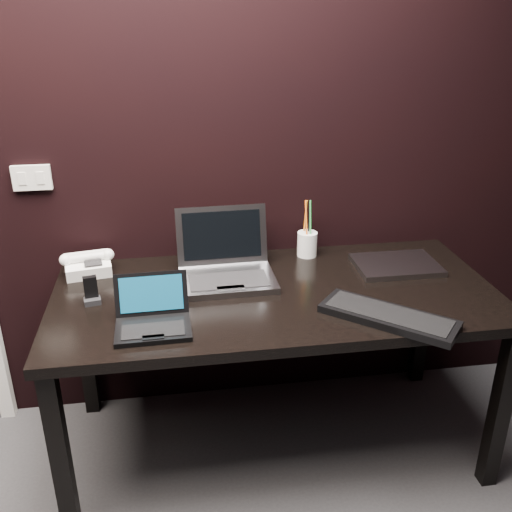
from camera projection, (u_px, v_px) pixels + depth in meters
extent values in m
plane|color=black|center=(186.00, 127.00, 2.29)|extent=(4.00, 0.00, 4.00)
cube|color=silver|center=(32.00, 178.00, 2.26)|extent=(0.15, 0.02, 0.10)
cube|color=silver|center=(22.00, 179.00, 2.25)|extent=(0.03, 0.01, 0.05)
cube|color=silver|center=(40.00, 178.00, 2.26)|extent=(0.03, 0.01, 0.05)
cube|color=black|center=(276.00, 295.00, 2.20)|extent=(1.70, 0.80, 0.04)
cube|color=black|center=(60.00, 457.00, 1.92)|extent=(0.06, 0.06, 0.70)
cube|color=black|center=(500.00, 410.00, 2.15)|extent=(0.06, 0.06, 0.70)
cube|color=black|center=(85.00, 345.00, 2.56)|extent=(0.06, 0.06, 0.70)
cube|color=black|center=(422.00, 318.00, 2.78)|extent=(0.06, 0.06, 0.70)
cube|color=black|center=(153.00, 329.00, 1.91)|extent=(0.26, 0.18, 0.02)
cube|color=black|center=(153.00, 330.00, 1.89)|extent=(0.21, 0.10, 0.00)
cube|color=black|center=(153.00, 337.00, 1.85)|extent=(0.07, 0.03, 0.00)
cube|color=black|center=(151.00, 293.00, 1.98)|extent=(0.25, 0.06, 0.15)
cube|color=navy|center=(151.00, 294.00, 1.98)|extent=(0.22, 0.04, 0.12)
cube|color=gray|center=(228.00, 280.00, 2.25)|extent=(0.38, 0.28, 0.03)
cube|color=black|center=(229.00, 280.00, 2.22)|extent=(0.31, 0.15, 0.00)
cube|color=gray|center=(231.00, 288.00, 2.15)|extent=(0.11, 0.05, 0.00)
cube|color=gray|center=(222.00, 235.00, 2.35)|extent=(0.37, 0.08, 0.23)
cube|color=black|center=(222.00, 235.00, 2.34)|extent=(0.32, 0.06, 0.19)
cube|color=black|center=(388.00, 317.00, 1.98)|extent=(0.46, 0.43, 0.03)
cube|color=black|center=(389.00, 313.00, 1.98)|extent=(0.41, 0.38, 0.00)
cube|color=gray|center=(396.00, 265.00, 2.38)|extent=(0.34, 0.25, 0.02)
cube|color=white|center=(88.00, 266.00, 2.33)|extent=(0.20, 0.19, 0.08)
cylinder|color=white|center=(87.00, 257.00, 2.30)|extent=(0.17, 0.06, 0.04)
sphere|color=white|center=(65.00, 260.00, 2.28)|extent=(0.06, 0.06, 0.05)
sphere|color=white|center=(108.00, 255.00, 2.33)|extent=(0.06, 0.06, 0.05)
cube|color=black|center=(93.00, 263.00, 2.28)|extent=(0.08, 0.06, 0.01)
cube|color=black|center=(91.00, 289.00, 2.09)|extent=(0.05, 0.03, 0.10)
cube|color=black|center=(93.00, 301.00, 2.09)|extent=(0.07, 0.05, 0.02)
cylinder|color=white|center=(307.00, 244.00, 2.48)|extent=(0.11, 0.11, 0.11)
cylinder|color=#CB6713|center=(305.00, 218.00, 2.45)|extent=(0.01, 0.03, 0.16)
cylinder|color=green|center=(310.00, 219.00, 2.43)|extent=(0.01, 0.03, 0.16)
cylinder|color=black|center=(309.00, 217.00, 2.45)|extent=(0.01, 0.02, 0.16)
cylinder|color=orange|center=(306.00, 219.00, 2.43)|extent=(0.01, 0.04, 0.16)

